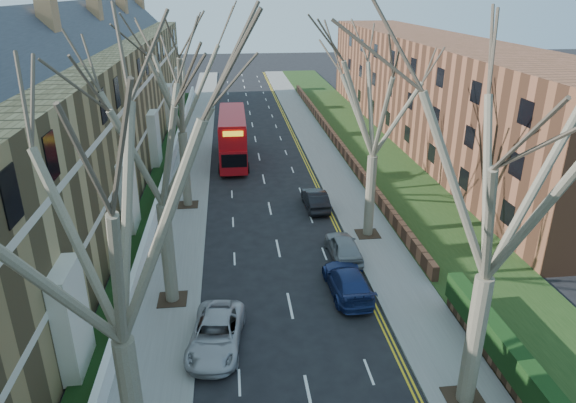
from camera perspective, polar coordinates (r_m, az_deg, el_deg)
name	(u,v)px	position (r m, az deg, el deg)	size (l,w,h in m)	color
pavement_left	(193,158)	(47.24, -10.55, 4.73)	(3.00, 102.00, 0.12)	slate
pavement_right	(324,154)	(47.88, 3.97, 5.30)	(3.00, 102.00, 0.12)	slate
terrace_left	(71,123)	(39.53, -23.00, 8.07)	(9.70, 78.00, 13.60)	olive
flats_right	(432,90)	(53.65, 15.72, 11.83)	(13.97, 54.00, 10.00)	brown
front_wall_left	(164,185)	(39.69, -13.61, 1.85)	(0.30, 78.00, 1.00)	white
grass_verge_right	(371,151)	(48.85, 9.20, 5.53)	(6.00, 102.00, 0.06)	#193112
tree_left_mid	(101,199)	(13.20, -20.05, 0.27)	(10.50, 10.50, 14.71)	brown
tree_left_far	(154,117)	(22.71, -14.66, 9.10)	(10.15, 10.15, 14.22)	brown
tree_left_dist	(177,68)	(34.39, -12.22, 14.26)	(10.50, 10.50, 14.71)	brown
tree_right_mid	(506,157)	(16.84, 23.03, 4.53)	(10.50, 10.50, 14.71)	brown
tree_right_far	(377,86)	(29.53, 9.90, 12.50)	(10.15, 10.15, 14.22)	brown
double_decker_bus	(233,139)	(45.60, -6.14, 6.94)	(2.63, 9.94, 4.19)	#AB0C12
car_left_far	(216,334)	(22.77, -7.99, -14.39)	(2.14, 4.64, 1.29)	#ACACB1
car_right_near	(348,281)	(26.21, 6.63, -8.80)	(1.88, 4.63, 1.34)	navy
car_right_mid	(343,247)	(29.42, 6.19, -5.02)	(1.62, 4.02, 1.37)	gray
car_right_far	(315,199)	(35.80, 3.06, 0.26)	(1.41, 4.05, 1.33)	black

